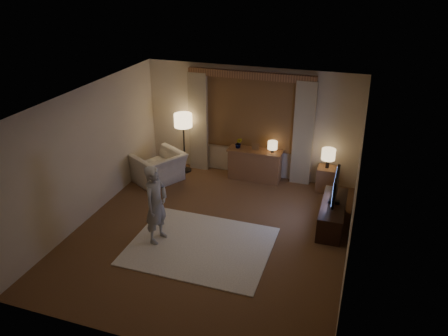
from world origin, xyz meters
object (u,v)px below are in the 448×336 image
at_px(side_table, 326,179).
at_px(person, 156,204).
at_px(tv_stand, 332,214).
at_px(armchair, 159,168).
at_px(sideboard, 255,165).

relative_size(side_table, person, 0.38).
bearing_deg(person, tv_stand, -53.50).
height_order(side_table, tv_stand, side_table).
height_order(armchair, tv_stand, armchair).
height_order(armchair, person, person).
relative_size(tv_stand, person, 0.95).
bearing_deg(side_table, sideboard, 178.27).
bearing_deg(sideboard, person, -108.85).
xyz_separation_m(sideboard, tv_stand, (1.95, -1.49, -0.10)).
bearing_deg(armchair, sideboard, 140.74).
bearing_deg(tv_stand, side_table, 101.63).
bearing_deg(sideboard, side_table, -1.73).
relative_size(sideboard, tv_stand, 0.86).
bearing_deg(side_table, person, -132.16).
distance_m(side_table, tv_stand, 1.47).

